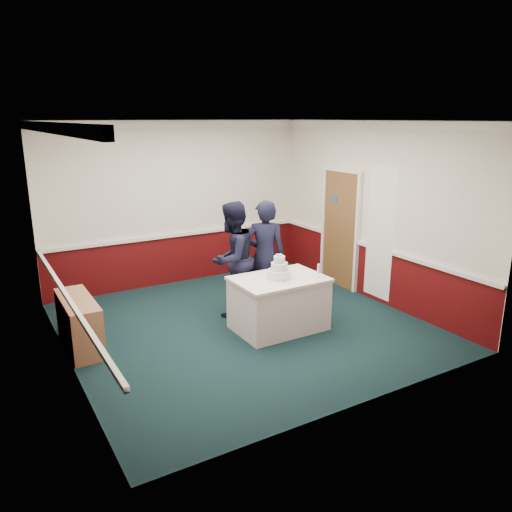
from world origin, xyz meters
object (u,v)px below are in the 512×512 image
cake_table (279,303)px  champagne_flute (319,269)px  person_man (232,259)px  sideboard (79,323)px  wedding_cake (279,271)px  cake_knife (285,282)px  person_woman (265,256)px

cake_table → champagne_flute: size_ratio=6.44×
cake_table → person_man: size_ratio=0.73×
sideboard → wedding_cake: bearing=-17.5°
cake_knife → cake_table: bearing=65.7°
champagne_flute → cake_knife: bearing=171.4°
sideboard → person_man: 2.43m
wedding_cake → person_man: 0.93m
champagne_flute → sideboard: bearing=160.5°
person_man → champagne_flute: bearing=97.3°
cake_knife → person_man: bearing=88.6°
person_woman → person_man: bearing=18.7°
cake_table → person_man: person_man is taller
cake_knife → champagne_flute: bearing=-24.3°
wedding_cake → champagne_flute: size_ratio=1.78×
cake_knife → person_woman: bearing=59.3°
cake_table → cake_knife: size_ratio=6.00×
wedding_cake → sideboard: bearing=162.5°
person_woman → cake_table: bearing=102.9°
sideboard → cake_knife: bearing=-21.5°
cake_table → person_woman: 0.95m
person_man → cake_table: bearing=81.6°
sideboard → cake_table: cake_table is taller
sideboard → cake_table: 2.80m
champagne_flute → cake_table: bearing=150.8°
sideboard → cake_table: size_ratio=0.91×
wedding_cake → cake_knife: wedding_cake is taller
sideboard → wedding_cake: wedding_cake is taller
cake_knife → champagne_flute: 0.55m
cake_knife → sideboard: bearing=142.7°
cake_table → champagne_flute: bearing=-29.2°
wedding_cake → champagne_flute: bearing=-29.2°
cake_table → person_woman: (0.23, 0.78, 0.50)m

